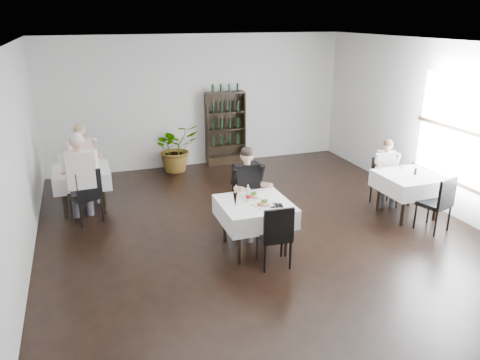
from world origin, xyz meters
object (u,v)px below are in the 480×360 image
(diner_main, at_px, (249,185))
(potted_tree, at_px, (176,148))
(main_table, at_px, (255,212))
(wine_shelf, at_px, (226,129))

(diner_main, bearing_deg, potted_tree, 96.80)
(diner_main, bearing_deg, main_table, -100.31)
(potted_tree, bearing_deg, main_table, -85.39)
(main_table, xyz_separation_m, potted_tree, (-0.33, 4.15, -0.07))
(main_table, xyz_separation_m, diner_main, (0.10, 0.53, 0.22))
(wine_shelf, xyz_separation_m, diner_main, (-0.80, -3.78, -0.00))
(wine_shelf, bearing_deg, potted_tree, -172.55)
(main_table, bearing_deg, diner_main, 79.69)
(potted_tree, relative_size, diner_main, 0.75)
(main_table, height_order, potted_tree, potted_tree)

